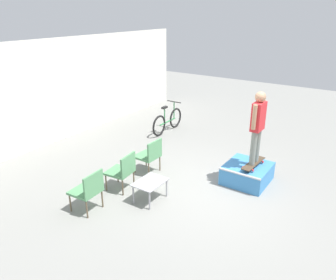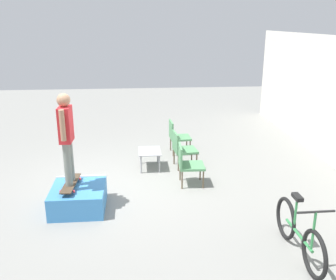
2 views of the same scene
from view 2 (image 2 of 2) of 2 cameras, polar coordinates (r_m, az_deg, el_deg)
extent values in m
plane|color=gray|center=(8.02, -7.85, -6.92)|extent=(24.00, 24.00, 0.00)
cube|color=#3D84C6|center=(7.15, -13.47, -8.59)|extent=(1.02, 0.96, 0.42)
cylinder|color=#B7B7BC|center=(7.52, -13.05, -5.44)|extent=(0.05, 0.96, 0.05)
cube|color=#473828|center=(7.05, -14.62, -6.39)|extent=(0.89, 0.26, 0.02)
cylinder|color=red|center=(6.80, -14.15, -7.61)|extent=(0.06, 0.03, 0.05)
cylinder|color=red|center=(6.85, -16.04, -7.57)|extent=(0.06, 0.03, 0.05)
cylinder|color=red|center=(7.28, -13.24, -5.79)|extent=(0.06, 0.03, 0.05)
cylinder|color=red|center=(7.33, -15.01, -5.77)|extent=(0.06, 0.03, 0.05)
cylinder|color=gray|center=(7.00, -14.71, -3.01)|extent=(0.13, 0.13, 0.79)
cylinder|color=gray|center=(6.80, -15.05, -3.66)|extent=(0.13, 0.13, 0.79)
cube|color=red|center=(6.69, -15.35, 2.32)|extent=(0.39, 0.21, 0.62)
cylinder|color=#A87A5B|center=(6.90, -15.00, 3.22)|extent=(0.09, 0.09, 0.53)
cylinder|color=#A87A5B|center=(6.45, -15.79, 2.15)|extent=(0.09, 0.09, 0.53)
sphere|color=#A87A5B|center=(6.59, -15.65, 5.89)|extent=(0.23, 0.23, 0.23)
cube|color=#9E9EA3|center=(8.73, -2.83, -1.68)|extent=(0.70, 0.52, 0.02)
cylinder|color=#9E9EA3|center=(9.09, -4.21, -2.37)|extent=(0.04, 0.04, 0.41)
cylinder|color=#9E9EA3|center=(8.52, -4.13, -3.76)|extent=(0.04, 0.04, 0.41)
cylinder|color=#9E9EA3|center=(9.10, -1.57, -2.30)|extent=(0.04, 0.04, 0.41)
cylinder|color=#9E9EA3|center=(8.54, -1.32, -3.67)|extent=(0.04, 0.04, 0.41)
cylinder|color=brown|center=(9.65, 3.39, -1.21)|extent=(0.03, 0.03, 0.39)
cylinder|color=brown|center=(10.06, 2.87, -0.41)|extent=(0.03, 0.03, 0.39)
cylinder|color=brown|center=(9.57, 0.81, -1.34)|extent=(0.03, 0.03, 0.39)
cylinder|color=brown|center=(9.98, 0.39, -0.53)|extent=(0.03, 0.03, 0.39)
cube|color=#569360|center=(9.75, 1.88, 0.37)|extent=(0.55, 0.55, 0.05)
cube|color=#569360|center=(9.64, 0.49, 1.65)|extent=(0.52, 0.07, 0.42)
cylinder|color=brown|center=(8.74, 4.39, -3.29)|extent=(0.03, 0.03, 0.39)
cylinder|color=brown|center=(9.13, 3.63, -2.33)|extent=(0.03, 0.03, 0.39)
cylinder|color=brown|center=(8.63, 1.58, -3.51)|extent=(0.03, 0.03, 0.39)
cylinder|color=brown|center=(9.03, 0.93, -2.53)|extent=(0.03, 0.03, 0.39)
cube|color=#569360|center=(8.81, 2.65, -1.56)|extent=(0.58, 0.58, 0.05)
cube|color=#569360|center=(8.68, 1.14, -0.19)|extent=(0.52, 0.10, 0.42)
cylinder|color=brown|center=(7.79, 5.40, -6.00)|extent=(0.03, 0.03, 0.39)
cylinder|color=brown|center=(8.19, 4.94, -4.77)|extent=(0.03, 0.03, 0.39)
cylinder|color=brown|center=(7.74, 2.16, -6.10)|extent=(0.03, 0.03, 0.39)
cylinder|color=brown|center=(8.14, 1.86, -4.86)|extent=(0.03, 0.03, 0.39)
cube|color=#569360|center=(7.88, 3.62, -3.94)|extent=(0.53, 0.53, 0.05)
cube|color=#569360|center=(7.77, 1.89, -2.37)|extent=(0.52, 0.05, 0.42)
torus|color=black|center=(5.59, 21.39, -15.89)|extent=(0.67, 0.07, 0.67)
torus|color=black|center=(6.33, 17.49, -11.29)|extent=(0.67, 0.07, 0.67)
cylinder|color=#338447|center=(5.95, 19.30, -13.45)|extent=(0.87, 0.05, 0.04)
cylinder|color=#338447|center=(5.97, 18.85, -10.60)|extent=(0.04, 0.04, 0.49)
cube|color=black|center=(5.85, 19.12, -8.22)|extent=(0.22, 0.10, 0.06)
cylinder|color=#338447|center=(5.51, 21.28, -12.83)|extent=(0.04, 0.04, 0.58)
cylinder|color=black|center=(5.38, 21.63, -10.14)|extent=(0.04, 0.52, 0.03)
camera|label=1|loc=(13.40, -20.66, 18.49)|focal=35.00mm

